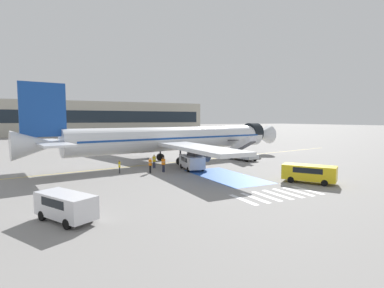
# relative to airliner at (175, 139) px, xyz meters

# --- Properties ---
(ground_plane) EXTENTS (600.00, 600.00, 0.00)m
(ground_plane) POSITION_rel_airliner_xyz_m (2.63, 0.91, -3.54)
(ground_plane) COLOR gray
(apron_leadline_yellow) EXTENTS (76.38, 12.15, 0.01)m
(apron_leadline_yellow) POSITION_rel_airliner_xyz_m (0.72, 0.11, -3.54)
(apron_leadline_yellow) COLOR gold
(apron_leadline_yellow) RESTS_ON ground_plane
(apron_stand_patch_blue) EXTENTS (5.24, 11.28, 0.01)m
(apron_stand_patch_blue) POSITION_rel_airliner_xyz_m (0.72, -12.82, -3.54)
(apron_stand_patch_blue) COLOR #2856A8
(apron_stand_patch_blue) RESTS_ON ground_plane
(apron_walkway_bar_0) EXTENTS (0.44, 3.60, 0.01)m
(apron_walkway_bar_0) POSITION_rel_airliner_xyz_m (-3.48, -21.78, -3.54)
(apron_walkway_bar_0) COLOR silver
(apron_walkway_bar_0) RESTS_ON ground_plane
(apron_walkway_bar_1) EXTENTS (0.44, 3.60, 0.01)m
(apron_walkway_bar_1) POSITION_rel_airliner_xyz_m (-2.28, -21.78, -3.54)
(apron_walkway_bar_1) COLOR silver
(apron_walkway_bar_1) RESTS_ON ground_plane
(apron_walkway_bar_2) EXTENTS (0.44, 3.60, 0.01)m
(apron_walkway_bar_2) POSITION_rel_airliner_xyz_m (-1.08, -21.78, -3.54)
(apron_walkway_bar_2) COLOR silver
(apron_walkway_bar_2) RESTS_ON ground_plane
(apron_walkway_bar_3) EXTENTS (0.44, 3.60, 0.01)m
(apron_walkway_bar_3) POSITION_rel_airliner_xyz_m (0.12, -21.78, -3.54)
(apron_walkway_bar_3) COLOR silver
(apron_walkway_bar_3) RESTS_ON ground_plane
(apron_walkway_bar_4) EXTENTS (0.44, 3.60, 0.01)m
(apron_walkway_bar_4) POSITION_rel_airliner_xyz_m (1.32, -21.78, -3.54)
(apron_walkway_bar_4) COLOR silver
(apron_walkway_bar_4) RESTS_ON ground_plane
(apron_walkway_bar_5) EXTENTS (0.44, 3.60, 0.01)m
(apron_walkway_bar_5) POSITION_rel_airliner_xyz_m (2.52, -21.78, -3.54)
(apron_walkway_bar_5) COLOR silver
(apron_walkway_bar_5) RESTS_ON ground_plane
(apron_walkway_bar_6) EXTENTS (0.44, 3.60, 0.01)m
(apron_walkway_bar_6) POSITION_rel_airliner_xyz_m (3.72, -21.78, -3.54)
(apron_walkway_bar_6) COLOR silver
(apron_walkway_bar_6) RESTS_ON ground_plane
(airliner) EXTENTS (42.41, 35.29, 10.63)m
(airliner) POSITION_rel_airliner_xyz_m (0.00, 0.00, 0.00)
(airliner) COLOR silver
(airliner) RESTS_ON ground_plane
(boarding_stairs_forward) EXTENTS (2.92, 5.46, 3.93)m
(boarding_stairs_forward) POSITION_rel_airliner_xyz_m (10.42, -2.72, -2.56)
(boarding_stairs_forward) COLOR #ADB2BA
(boarding_stairs_forward) RESTS_ON ground_plane
(fuel_tanker) EXTENTS (10.36, 3.83, 3.50)m
(fuel_tanker) POSITION_rel_airliner_xyz_m (-7.21, 25.72, -1.77)
(fuel_tanker) COLOR #38383D
(fuel_tanker) RESTS_ON ground_plane
(service_van_0) EXTENTS (2.65, 4.84, 1.79)m
(service_van_0) POSITION_rel_airliner_xyz_m (-0.77, -7.14, -2.45)
(service_van_0) COLOR silver
(service_van_0) RESTS_ON ground_plane
(service_van_1) EXTENTS (4.42, 5.36, 1.81)m
(service_van_1) POSITION_rel_airliner_xyz_m (6.33, -19.58, -2.44)
(service_van_1) COLOR yellow
(service_van_1) RESTS_ON ground_plane
(service_van_2) EXTENTS (3.65, 4.66, 1.77)m
(service_van_2) POSITION_rel_airliner_xyz_m (-16.57, -20.91, -2.46)
(service_van_2) COLOR silver
(service_van_2) RESTS_ON ground_plane
(ground_crew_0) EXTENTS (0.46, 0.30, 1.78)m
(ground_crew_0) POSITION_rel_airliner_xyz_m (-4.62, -3.72, -2.51)
(ground_crew_0) COLOR #191E38
(ground_crew_0) RESTS_ON ground_plane
(ground_crew_1) EXTENTS (0.47, 0.47, 1.87)m
(ground_crew_1) POSITION_rel_airliner_xyz_m (-4.63, -7.15, -2.45)
(ground_crew_1) COLOR #191E38
(ground_crew_1) RESTS_ON ground_plane
(ground_crew_2) EXTENTS (0.30, 0.46, 1.59)m
(ground_crew_2) POSITION_rel_airliner_xyz_m (-9.65, -5.67, -2.63)
(ground_crew_2) COLOR #2D2D33
(ground_crew_2) RESTS_ON ground_plane
(ground_crew_3) EXTENTS (0.30, 0.46, 1.88)m
(ground_crew_3) POSITION_rel_airliner_xyz_m (-6.27, -7.01, -2.45)
(ground_crew_3) COLOR black
(ground_crew_3) RESTS_ON ground_plane
(terminal_building) EXTENTS (104.83, 12.10, 13.60)m
(terminal_building) POSITION_rel_airliner_xyz_m (-3.95, 88.23, 3.26)
(terminal_building) COLOR #B2AD9E
(terminal_building) RESTS_ON ground_plane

